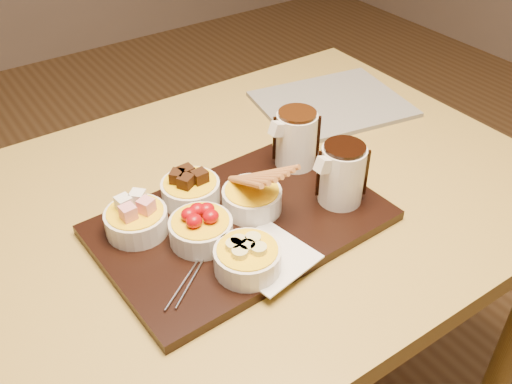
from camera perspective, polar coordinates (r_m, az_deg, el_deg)
dining_table at (r=1.07m, az=-3.08°, el=-5.18°), size 1.20×0.80×0.75m
serving_board at (r=0.95m, az=-1.50°, el=-3.08°), size 0.47×0.32×0.02m
napkin at (r=0.87m, az=1.29°, el=-6.48°), size 0.14×0.14×0.00m
bowl_marshmallows at (r=0.92m, az=-11.85°, el=-2.91°), size 0.10×0.10×0.04m
bowl_cake at (r=0.97m, az=-6.54°, el=0.03°), size 0.10×0.10×0.04m
bowl_strawberries at (r=0.89m, az=-5.52°, el=-3.87°), size 0.10×0.10×0.04m
bowl_biscotti at (r=0.95m, az=-0.41°, el=-0.77°), size 0.10×0.10×0.04m
bowl_bananas at (r=0.84m, az=-0.86°, el=-6.76°), size 0.10×0.10×0.04m
pitcher_dark_chocolate at (r=0.96m, az=8.59°, el=1.69°), size 0.08×0.08×0.10m
pitcher_milk_chocolate at (r=1.04m, az=4.04°, el=5.23°), size 0.08×0.08×0.10m
fondue_skewers at (r=0.88m, az=-5.13°, el=-5.74°), size 0.17×0.23×0.01m
newspaper at (r=1.30m, az=7.62°, el=8.71°), size 0.35×0.30×0.01m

